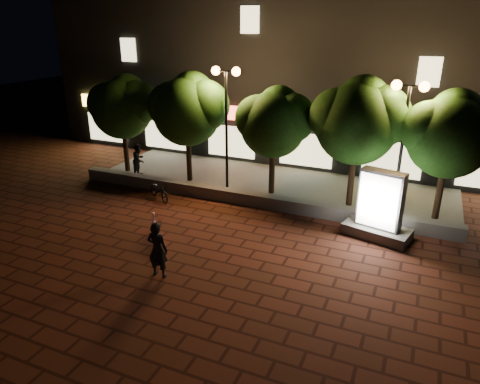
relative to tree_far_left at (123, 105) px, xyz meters
The scene contains 16 objects.
ground 9.43m from the tree_far_left, 38.18° to the right, with size 80.00×80.00×0.00m, color #53241A.
retaining_wall 7.72m from the tree_far_left, 11.89° to the right, with size 16.00×0.45×0.50m, color slate.
sidewalk 7.74m from the tree_far_left, ahead, with size 16.00×5.00×0.08m, color slate.
building_block 10.38m from the tree_far_left, 47.32° to the left, with size 28.00×8.12×11.30m.
tree_far_left is the anchor object (origin of this frame).
tree_left 3.51m from the tree_far_left, ahead, with size 3.60×3.00×4.89m.
tree_mid 7.50m from the tree_far_left, ahead, with size 3.24×2.70×4.50m.
tree_right 10.81m from the tree_far_left, ahead, with size 3.72×3.10×5.07m.
tree_far_right 14.00m from the tree_far_left, ahead, with size 3.48×2.90×4.76m.
street_lamp_left 5.50m from the tree_far_left, ahead, with size 1.26×0.36×5.18m.
street_lamp_right 12.47m from the tree_far_left, ahead, with size 1.26×0.36×4.98m.
ad_kiosk 12.54m from the tree_far_left, 10.84° to the right, with size 2.41×1.61×2.39m.
scooter_pink 8.21m from the tree_far_left, 46.77° to the right, with size 0.43×1.54×0.92m, color #D58CBE.
rider 10.23m from the tree_far_left, 48.43° to the right, with size 0.63×0.41×1.73m, color black.
scooter_parked 5.07m from the tree_far_left, 36.29° to the right, with size 0.54×1.54×0.81m, color black.
pedestrian 2.65m from the tree_far_left, 24.25° to the right, with size 0.75×0.58×1.54m, color black.
Camera 1 is at (6.18, -11.14, 6.98)m, focal length 32.65 mm.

